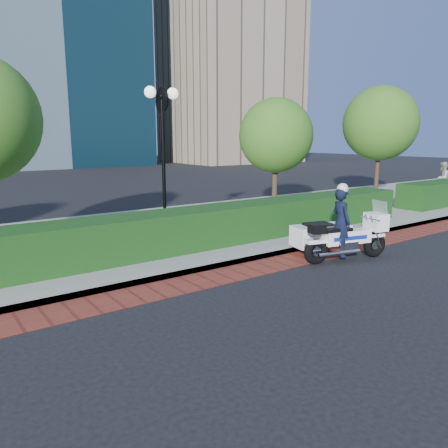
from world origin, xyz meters
TOP-DOWN VIEW (x-y plane):
  - ground at (0.00, 0.00)m, footprint 120.00×120.00m
  - brick_strip at (0.00, 1.50)m, footprint 60.00×1.00m
  - sidewalk at (0.00, 6.00)m, footprint 60.00×8.00m
  - hedge_main at (0.00, 3.60)m, footprint 18.00×1.20m
  - lamppost at (1.00, 5.20)m, footprint 1.02×0.70m
  - tree_c at (6.50, 6.50)m, footprint 2.80×2.80m
  - tree_d at (13.00, 6.50)m, footprint 3.40×3.40m
  - tower_right at (28.00, 38.00)m, footprint 14.00×12.00m
  - police_motorcycle at (3.58, 1.07)m, footprint 2.35×1.97m
  - pedestrian at (16.63, 5.25)m, footprint 0.85×0.69m

SIDE VIEW (x-z plane):
  - ground at x=0.00m, z-range 0.00..0.00m
  - brick_strip at x=0.00m, z-range 0.00..0.01m
  - sidewalk at x=0.00m, z-range 0.00..0.15m
  - hedge_main at x=0.00m, z-range 0.15..1.15m
  - police_motorcycle at x=3.58m, z-range -0.30..1.62m
  - pedestrian at x=16.63m, z-range 0.15..1.80m
  - lamppost at x=1.00m, z-range 0.85..5.06m
  - tree_c at x=6.50m, z-range 0.90..5.20m
  - tree_d at x=13.00m, z-range 1.03..6.19m
  - tower_right at x=28.00m, z-range 0.00..28.00m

